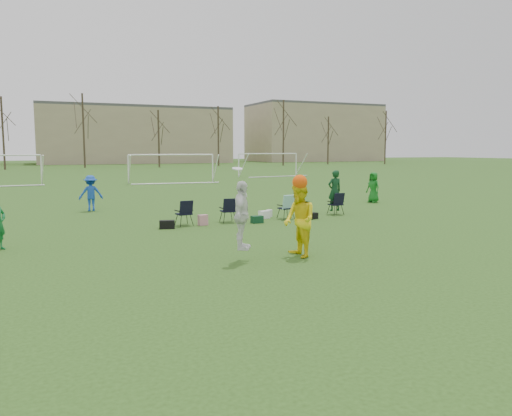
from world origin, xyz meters
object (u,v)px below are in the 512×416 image
fielder_blue (91,193)px  fielder_green_far (373,187)px  goal_right (268,158)px  goal_mid (172,160)px  center_contest (280,218)px

fielder_blue → fielder_green_far: 14.61m
goal_right → goal_mid: bearing=-161.4°
center_contest → goal_right: size_ratio=0.33×
fielder_blue → fielder_green_far: (14.46, -2.10, -0.01)m
fielder_blue → center_contest: center_contest is taller
fielder_blue → center_contest: bearing=105.2°
fielder_green_far → center_contest: (-10.85, -10.59, 0.27)m
fielder_green_far → goal_mid: (-6.11, 20.30, 1.10)m
goal_mid → fielder_green_far: bearing=-69.3°
fielder_green_far → center_contest: size_ratio=0.67×
fielder_green_far → goal_right: (5.89, 26.30, 1.10)m
fielder_green_far → goal_right: 26.97m
center_contest → goal_right: (16.74, 36.89, 0.83)m
fielder_green_far → goal_mid: goal_mid is taller
fielder_green_far → goal_right: bearing=154.0°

